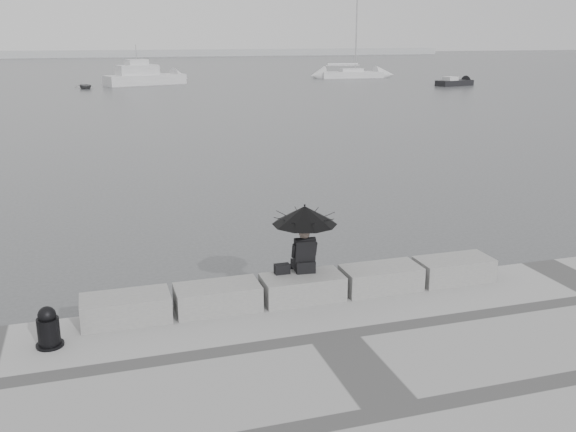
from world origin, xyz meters
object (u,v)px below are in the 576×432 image
object	(u,v)px
seated_person	(305,222)
mooring_bollard	(48,330)
sailboat_right	(351,74)
motor_cruiser	(145,77)
dinghy	(85,86)
small_motorboat	(454,83)

from	to	relation	value
seated_person	mooring_bollard	xyz separation A→B (m)	(-4.82, -0.86, -1.22)
sailboat_right	motor_cruiser	xyz separation A→B (m)	(-26.65, -3.71, 0.37)
sailboat_right	motor_cruiser	world-z (taller)	sailboat_right
motor_cruiser	dinghy	xyz separation A→B (m)	(-6.52, -3.51, -0.65)
mooring_bollard	sailboat_right	bearing A→B (deg)	63.51
sailboat_right	dinghy	distance (m)	33.95
motor_cruiser	dinghy	world-z (taller)	motor_cruiser
dinghy	mooring_bollard	bearing A→B (deg)	-98.26
seated_person	motor_cruiser	world-z (taller)	motor_cruiser
mooring_bollard	seated_person	bearing A→B (deg)	10.11
dinghy	small_motorboat	bearing A→B (deg)	-19.14
seated_person	small_motorboat	distance (m)	62.89
sailboat_right	dinghy	world-z (taller)	sailboat_right
motor_cruiser	small_motorboat	distance (m)	34.58
sailboat_right	motor_cruiser	size ratio (longest dim) A/B	1.38
seated_person	dinghy	distance (m)	60.37
small_motorboat	dinghy	world-z (taller)	small_motorboat
mooring_bollard	dinghy	size ratio (longest dim) A/B	0.26
sailboat_right	dinghy	xyz separation A→B (m)	(-33.18, -7.21, -0.28)
sailboat_right	seated_person	bearing A→B (deg)	-108.27
seated_person	mooring_bollard	world-z (taller)	seated_person
motor_cruiser	seated_person	bearing A→B (deg)	-110.60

